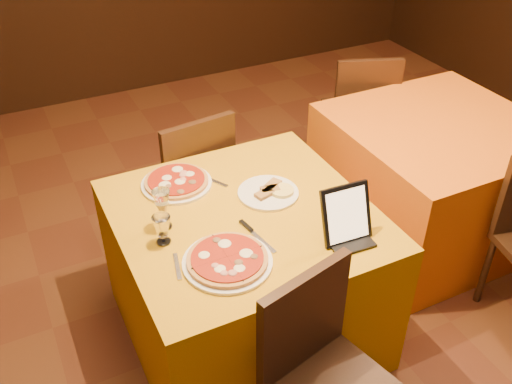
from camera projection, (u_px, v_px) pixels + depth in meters
name	position (u px, v px, depth m)	size (l,w,h in m)	color
floor	(328.00, 375.00, 2.71)	(6.00, 7.00, 0.01)	#5E2D19
main_table	(245.00, 275.00, 2.72)	(1.10, 1.10, 0.75)	#CB8F0D
side_table	(432.00, 179.00, 3.40)	(1.10, 1.10, 0.75)	orange
chair_main_far	(186.00, 180.00, 3.25)	(0.37, 0.37, 0.91)	black
chair_side_far	(357.00, 112.00, 3.94)	(0.40, 0.40, 0.91)	black
pizza_near	(227.00, 261.00, 2.23)	(0.36, 0.36, 0.03)	white
pizza_far	(176.00, 182.00, 2.68)	(0.33, 0.33, 0.03)	white
cutlet_dish	(268.00, 192.00, 2.62)	(0.28, 0.28, 0.03)	white
wine_glass	(163.00, 209.00, 2.37)	(0.08, 0.08, 0.19)	#F0E288
water_glass	(162.00, 230.00, 2.31)	(0.06, 0.06, 0.13)	white
tablet	(346.00, 214.00, 2.30)	(0.21, 0.02, 0.24)	black
knife	(258.00, 237.00, 2.37)	(0.24, 0.02, 0.01)	#B5B3BB
fork_near	(177.00, 267.00, 2.22)	(0.15, 0.02, 0.01)	silver
fork_far	(213.00, 181.00, 2.71)	(0.17, 0.02, 0.01)	#A2A3A9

